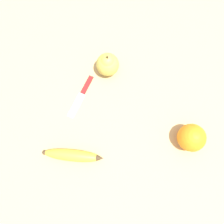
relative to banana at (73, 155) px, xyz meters
The scene contains 5 objects.
ground_plane 0.15m from the banana, 74.18° to the left, with size 3.00×3.00×0.00m, color tan.
banana is the anchor object (origin of this frame).
orange 0.37m from the banana, 57.15° to the left, with size 0.09×0.09×0.09m.
pear 0.32m from the banana, 119.52° to the left, with size 0.08×0.08×0.10m.
paring_knife 0.21m from the banana, 134.18° to the left, with size 0.08×0.16×0.01m.
Camera 1 is at (0.07, -0.08, 0.71)m, focal length 35.00 mm.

